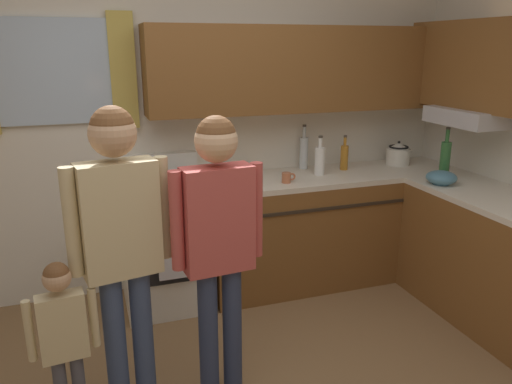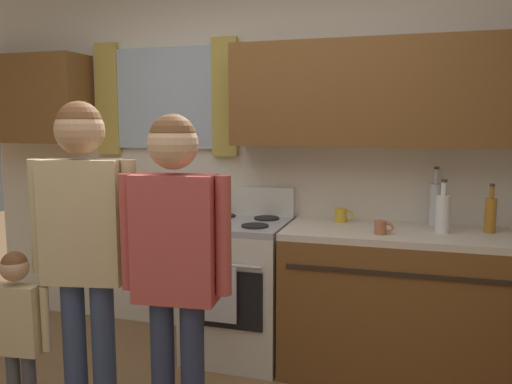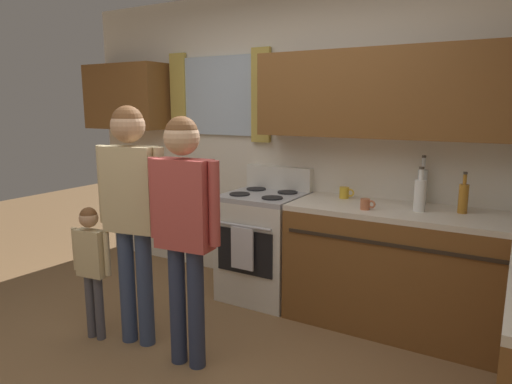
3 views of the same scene
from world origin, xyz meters
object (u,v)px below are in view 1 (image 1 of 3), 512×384
object	(u,v)px
bottle_tall_clear	(304,152)
small_child	(63,333)
stove_oven	(165,244)
adult_in_plaid	(218,230)
mug_mustard_yellow	(241,170)
stovetop_kettle	(398,154)
mixing_bowl	(441,178)
adult_holding_child	(121,231)
bottle_wine_green	(445,159)
cup_terracotta	(287,178)
bottle_oil_amber	(344,157)
bottle_milk_white	(320,160)

from	to	relation	value
bottle_tall_clear	small_child	xyz separation A→B (m)	(-1.88, -1.48, -0.45)
stove_oven	small_child	xyz separation A→B (m)	(-0.66, -1.25, 0.13)
stove_oven	adult_in_plaid	xyz separation A→B (m)	(0.11, -1.18, 0.52)
mug_mustard_yellow	stovetop_kettle	world-z (taller)	stovetop_kettle
mixing_bowl	adult_holding_child	world-z (taller)	adult_holding_child
mug_mustard_yellow	stovetop_kettle	xyz separation A→B (m)	(1.40, -0.06, 0.05)
adult_holding_child	small_child	bearing A→B (deg)	-159.78
bottle_wine_green	mug_mustard_yellow	size ratio (longest dim) A/B	3.28
bottle_wine_green	mug_mustard_yellow	world-z (taller)	bottle_wine_green
bottle_tall_clear	mug_mustard_yellow	distance (m)	0.58
cup_terracotta	adult_in_plaid	world-z (taller)	adult_in_plaid
bottle_wine_green	adult_in_plaid	size ratio (longest dim) A/B	0.25
bottle_oil_amber	bottle_milk_white	bearing A→B (deg)	-161.12
mixing_bowl	adult_in_plaid	bearing A→B (deg)	-161.40
cup_terracotta	mixing_bowl	world-z (taller)	mixing_bowl
bottle_milk_white	mixing_bowl	xyz separation A→B (m)	(0.73, -0.55, -0.07)
bottle_wine_green	bottle_milk_white	size ratio (longest dim) A/B	1.26
bottle_milk_white	stovetop_kettle	distance (m)	0.80
adult_holding_child	adult_in_plaid	distance (m)	0.48
adult_holding_child	mixing_bowl	bearing A→B (deg)	14.07
cup_terracotta	mug_mustard_yellow	distance (m)	0.41
adult_holding_child	adult_in_plaid	xyz separation A→B (m)	(0.47, -0.04, -0.04)
stove_oven	mixing_bowl	distance (m)	2.11
bottle_wine_green	mug_mustard_yellow	distance (m)	1.58
stove_oven	adult_in_plaid	world-z (taller)	adult_in_plaid
stove_oven	bottle_wine_green	size ratio (longest dim) A/B	2.79
bottle_milk_white	adult_in_plaid	world-z (taller)	adult_in_plaid
bottle_oil_amber	cup_terracotta	bearing A→B (deg)	-158.90
cup_terracotta	adult_in_plaid	bearing A→B (deg)	-127.76
adult_holding_child	bottle_oil_amber	bearing A→B (deg)	33.11
small_child	adult_in_plaid	bearing A→B (deg)	5.07
bottle_milk_white	cup_terracotta	world-z (taller)	bottle_milk_white
stove_oven	mixing_bowl	size ratio (longest dim) A/B	4.93
stove_oven	mug_mustard_yellow	distance (m)	0.82
bottle_oil_amber	small_child	distance (m)	2.59
cup_terracotta	small_child	distance (m)	1.95
cup_terracotta	mug_mustard_yellow	bearing A→B (deg)	130.69
mixing_bowl	small_child	xyz separation A→B (m)	(-2.64, -0.70, -0.35)
cup_terracotta	adult_in_plaid	distance (m)	1.31
stove_oven	cup_terracotta	world-z (taller)	stove_oven
stove_oven	bottle_tall_clear	xyz separation A→B (m)	(1.21, 0.23, 0.57)
adult_holding_child	bottle_wine_green	bearing A→B (deg)	16.55
bottle_wine_green	adult_in_plaid	world-z (taller)	adult_in_plaid
cup_terracotta	stovetop_kettle	distance (m)	1.16
bottle_wine_green	cup_terracotta	distance (m)	1.24
stovetop_kettle	mug_mustard_yellow	bearing A→B (deg)	177.36
bottle_oil_amber	small_child	world-z (taller)	bottle_oil_amber
bottle_tall_clear	cup_terracotta	distance (m)	0.50
bottle_oil_amber	bottle_tall_clear	distance (m)	0.34
stove_oven	small_child	distance (m)	1.42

